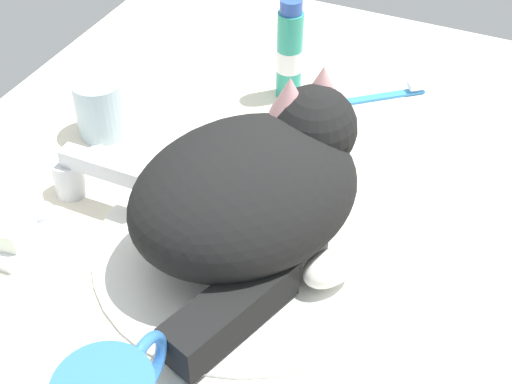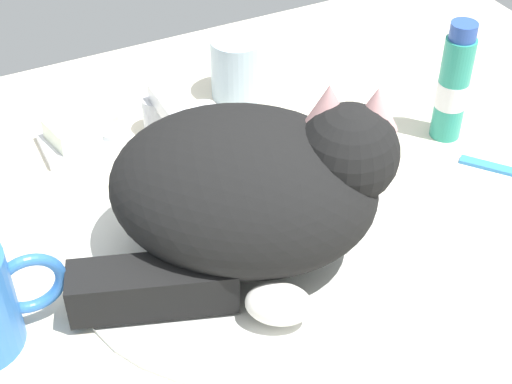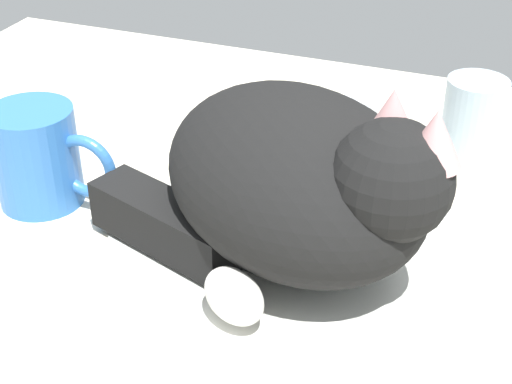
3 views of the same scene
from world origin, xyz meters
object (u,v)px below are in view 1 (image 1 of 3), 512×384
(rinse_cup, at_px, (101,108))
(toothpaste_bottle, at_px, (289,52))
(faucet, at_px, (80,176))
(cat, at_px, (254,190))
(soap_bar, at_px, (10,221))
(toothbrush, at_px, (378,95))

(rinse_cup, relative_size, toothpaste_bottle, 0.54)
(faucet, xyz_separation_m, toothpaste_bottle, (0.28, -0.13, 0.03))
(cat, bearing_deg, faucet, 91.95)
(soap_bar, bearing_deg, toothbrush, -33.95)
(toothpaste_bottle, bearing_deg, faucet, 155.01)
(soap_bar, distance_m, toothbrush, 0.49)
(toothpaste_bottle, bearing_deg, soap_bar, 156.26)
(faucet, bearing_deg, soap_bar, 160.61)
(faucet, height_order, toothpaste_bottle, toothpaste_bottle)
(rinse_cup, bearing_deg, soap_bar, -175.42)
(cat, xyz_separation_m, soap_bar, (-0.09, 0.24, -0.05))
(faucet, height_order, cat, cat)
(rinse_cup, height_order, toothpaste_bottle, toothpaste_bottle)
(cat, relative_size, rinse_cup, 4.34)
(cat, height_order, toothpaste_bottle, cat)
(cat, relative_size, toothpaste_bottle, 2.33)
(cat, xyz_separation_m, toothpaste_bottle, (0.27, 0.08, -0.01))
(soap_bar, relative_size, toothbrush, 0.55)
(cat, distance_m, toothbrush, 0.32)
(soap_bar, height_order, toothpaste_bottle, toothpaste_bottle)
(toothpaste_bottle, height_order, toothbrush, toothpaste_bottle)
(rinse_cup, xyz_separation_m, toothbrush, (0.21, -0.29, -0.03))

